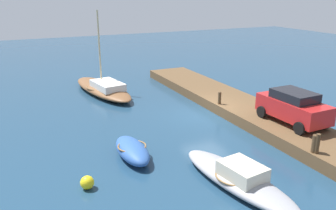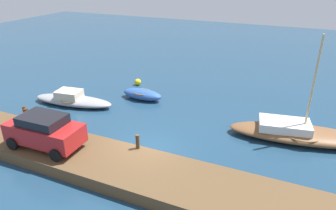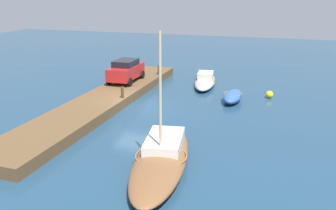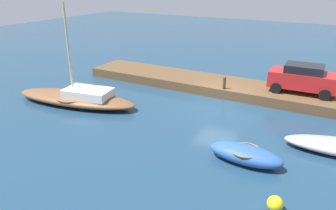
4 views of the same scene
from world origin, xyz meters
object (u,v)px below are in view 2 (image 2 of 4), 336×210
Objects in this scene: sailboat_brown at (299,133)px; mooring_post_west at (25,113)px; motorboat_grey at (72,100)px; mooring_post_mid_west at (27,115)px; parked_car at (45,130)px; marker_buoy at (138,82)px; mooring_post_mid_east at (138,142)px; rowboat_blue at (142,94)px.

sailboat_brown is 9.13× the size of mooring_post_west.
sailboat_brown is at bearing -2.99° from motorboat_grey.
mooring_post_mid_west is 0.20× the size of parked_car.
parked_car is at bearing -158.58° from sailboat_brown.
motorboat_grey is 5.80m from marker_buoy.
motorboat_grey is 6.65m from parked_car.
mooring_post_mid_west reaches higher than mooring_post_mid_east.
mooring_post_mid_west is 7.46m from mooring_post_mid_east.
mooring_post_west is at bearing 180.00° from mooring_post_mid_east.
parked_car reaches higher than mooring_post_mid_east.
rowboat_blue is 3.96× the size of mooring_post_mid_west.
mooring_post_west is 9.66m from marker_buoy.
mooring_post_west is at bearing -104.11° from marker_buoy.
mooring_post_west is (-14.90, -5.32, 0.63)m from sailboat_brown.
rowboat_blue is at bearing 60.04° from mooring_post_mid_west.
sailboat_brown is 15.24× the size of marker_buoy.
sailboat_brown reaches higher than mooring_post_mid_east.
mooring_post_mid_west is at bearing -169.85° from sailboat_brown.
mooring_post_west is (-0.05, -4.01, 0.68)m from motorboat_grey.
sailboat_brown is 2.62× the size of rowboat_blue.
sailboat_brown reaches higher than rowboat_blue.
motorboat_grey is at bearing 91.04° from mooring_post_mid_west.
rowboat_blue is 0.80× the size of parked_car.
mooring_post_mid_east is (7.58, 0.00, -0.06)m from mooring_post_west.
mooring_post_west is at bearing -170.00° from sailboat_brown.
motorboat_grey is 4.07m from mooring_post_west.
rowboat_blue is 3.49× the size of mooring_post_west.
sailboat_brown is 10.37× the size of mooring_post_mid_west.
mooring_post_mid_east is at bearing 0.00° from mooring_post_mid_west.
rowboat_blue is at bearing 82.74° from parked_car.
mooring_post_mid_east is at bearing -60.73° from marker_buoy.
marker_buoy is at bearing 75.89° from mooring_post_west.
rowboat_blue is at bearing 59.29° from mooring_post_west.
mooring_post_mid_west is at bearing 0.00° from mooring_post_west.
mooring_post_mid_east is at bearing 19.73° from parked_car.
parked_car is (-0.84, -8.59, 1.13)m from rowboat_blue.
rowboat_blue is (4.05, 2.88, 0.00)m from motorboat_grey.
rowboat_blue is 8.05m from mooring_post_west.
mooring_post_west is 0.13m from mooring_post_mid_west.
mooring_post_mid_west is at bearing 180.00° from mooring_post_mid_east.
mooring_post_mid_west is (0.12, 0.00, -0.05)m from mooring_post_west.
mooring_post_west is at bearing 150.83° from parked_car.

